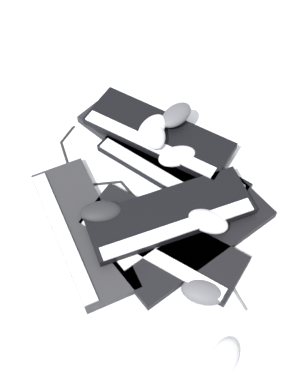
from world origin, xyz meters
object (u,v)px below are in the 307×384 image
at_px(keyboard_0, 172,167).
at_px(mouse_1, 176,115).
at_px(keyboard_1, 147,142).
at_px(mouse_5, 153,134).
at_px(mouse_7, 222,360).
at_px(mouse_6, 208,221).
at_px(mouse_2, 177,156).
at_px(keyboard_2, 83,230).
at_px(keyboard_4, 196,238).
at_px(keyboard_5, 170,215).
at_px(keyboard_6, 158,134).
at_px(mouse_3, 203,292).
at_px(keyboard_3, 162,242).
at_px(mouse_4, 152,128).
at_px(mouse_0, 101,212).

bearing_deg(keyboard_0, mouse_1, 40.74).
distance_m(keyboard_1, mouse_5, 0.07).
relative_size(mouse_1, mouse_7, 1.00).
xyz_separation_m(mouse_5, mouse_6, (-0.09, -0.29, -0.03)).
bearing_deg(mouse_1, mouse_2, -138.55).
relative_size(keyboard_2, mouse_5, 4.23).
bearing_deg(keyboard_4, mouse_6, 1.51).
bearing_deg(mouse_6, keyboard_2, 23.60).
bearing_deg(keyboard_5, keyboard_6, 52.37).
bearing_deg(mouse_3, keyboard_6, 117.55).
height_order(keyboard_3, mouse_5, mouse_5).
bearing_deg(keyboard_6, mouse_5, -158.93).
bearing_deg(mouse_5, keyboard_6, -36.33).
height_order(mouse_1, mouse_3, mouse_1).
height_order(mouse_3, mouse_6, mouse_6).
height_order(mouse_2, mouse_6, same).
bearing_deg(keyboard_0, mouse_2, -1.56).
height_order(keyboard_0, keyboard_3, same).
bearing_deg(keyboard_6, keyboard_5, -127.63).
bearing_deg(mouse_4, keyboard_1, 117.87).
relative_size(keyboard_3, keyboard_4, 1.02).
xyz_separation_m(keyboard_4, mouse_4, (0.14, 0.31, 0.07)).
relative_size(mouse_1, mouse_6, 1.00).
height_order(keyboard_4, mouse_2, mouse_2).
height_order(mouse_0, mouse_4, mouse_4).
xyz_separation_m(keyboard_4, mouse_6, (0.04, 0.00, 0.04)).
relative_size(keyboard_4, mouse_5, 4.13).
bearing_deg(keyboard_1, mouse_0, -158.61).
height_order(keyboard_3, mouse_1, mouse_1).
bearing_deg(mouse_6, keyboard_5, 8.98).
bearing_deg(keyboard_1, mouse_5, -94.41).
bearing_deg(keyboard_0, mouse_7, -123.20).
xyz_separation_m(mouse_2, mouse_4, (0.00, 0.11, 0.03)).
bearing_deg(mouse_0, keyboard_3, -30.39).
height_order(keyboard_0, mouse_1, mouse_1).
bearing_deg(keyboard_0, mouse_3, -123.88).
xyz_separation_m(keyboard_0, keyboard_1, (0.01, 0.12, 0.00)).
relative_size(keyboard_5, keyboard_6, 1.00).
relative_size(keyboard_0, keyboard_1, 1.02).
bearing_deg(keyboard_3, mouse_6, -24.56).
xyz_separation_m(keyboard_5, mouse_2, (0.15, 0.12, 0.01)).
distance_m(keyboard_1, keyboard_5, 0.28).
bearing_deg(mouse_5, keyboard_5, 178.86).
bearing_deg(mouse_0, mouse_2, 34.75).
height_order(mouse_0, mouse_5, mouse_5).
xyz_separation_m(keyboard_3, mouse_7, (-0.12, -0.32, 0.01)).
relative_size(keyboard_0, keyboard_6, 0.99).
bearing_deg(mouse_1, mouse_3, -132.69).
bearing_deg(keyboard_1, mouse_2, -87.02).
height_order(mouse_2, mouse_4, mouse_4).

